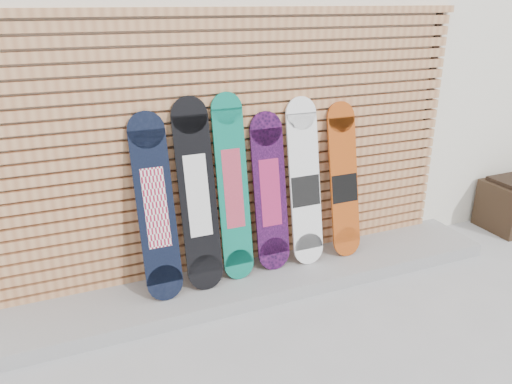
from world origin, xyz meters
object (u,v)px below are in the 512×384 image
snowboard_0 (156,208)px  snowboard_1 (198,196)px  snowboard_4 (305,184)px  snowboard_5 (344,182)px  snowboard_2 (233,189)px  snowboard_3 (270,193)px

snowboard_0 → snowboard_1: 0.34m
snowboard_4 → snowboard_5: (0.40, -0.00, -0.04)m
snowboard_4 → snowboard_5: 0.40m
snowboard_1 → snowboard_4: (0.98, 0.02, -0.05)m
snowboard_4 → snowboard_2: bearing=179.8°
snowboard_3 → snowboard_4: snowboard_4 is taller
snowboard_0 → snowboard_1: bearing=2.2°
snowboard_0 → snowboard_4: bearing=1.6°
snowboard_2 → snowboard_3: 0.35m
snowboard_1 → snowboard_4: size_ratio=1.05×
snowboard_3 → snowboard_0: bearing=-177.0°
snowboard_5 → snowboard_4: bearing=179.6°
snowboard_0 → snowboard_5: bearing=1.1°
snowboard_1 → snowboard_5: size_ratio=1.10×
snowboard_2 → snowboard_5: bearing=-0.3°
snowboard_0 → snowboard_3: size_ratio=1.06×
snowboard_2 → snowboard_5: size_ratio=1.11×
snowboard_4 → snowboard_1: bearing=-178.7°
snowboard_3 → snowboard_5: size_ratio=0.98×
snowboard_3 → snowboard_4: bearing=-2.9°
snowboard_2 → snowboard_5: snowboard_2 is taller
snowboard_1 → snowboard_3: snowboard_1 is taller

